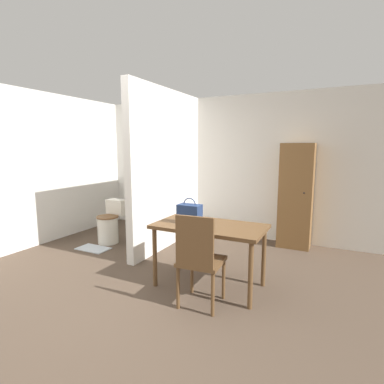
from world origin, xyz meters
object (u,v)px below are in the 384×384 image
(dining_table, at_px, (210,232))
(wooden_cabinet, at_px, (296,196))
(wooden_chair, at_px, (199,258))
(toilet, at_px, (110,224))
(handbag, at_px, (190,214))

(dining_table, xyz_separation_m, wooden_cabinet, (0.68, 1.91, 0.18))
(wooden_chair, height_order, toilet, wooden_chair)
(dining_table, relative_size, wooden_chair, 1.29)
(dining_table, height_order, wooden_chair, wooden_chair)
(toilet, bearing_deg, dining_table, -19.42)
(dining_table, distance_m, wooden_cabinet, 2.03)
(toilet, distance_m, wooden_cabinet, 3.10)
(wooden_cabinet, bearing_deg, dining_table, -109.58)
(toilet, bearing_deg, wooden_cabinet, 22.05)
(wooden_chair, xyz_separation_m, handbag, (-0.32, 0.43, 0.32))
(wooden_chair, distance_m, wooden_cabinet, 2.48)
(dining_table, relative_size, handbag, 4.15)
(handbag, xyz_separation_m, wooden_cabinet, (0.91, 1.96, -0.01))
(handbag, height_order, wooden_cabinet, wooden_cabinet)
(wooden_chair, bearing_deg, handbag, 122.58)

